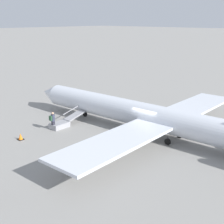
# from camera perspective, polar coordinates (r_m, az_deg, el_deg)

# --- Properties ---
(ground_plane) EXTENTS (600.00, 600.00, 0.00)m
(ground_plane) POSITION_cam_1_polar(r_m,az_deg,el_deg) (28.43, 6.77, -4.09)
(ground_plane) COLOR gray
(airplane_main) EXTENTS (30.55, 23.48, 5.82)m
(airplane_main) POSITION_cam_1_polar(r_m,az_deg,el_deg) (27.42, 8.39, -1.11)
(airplane_main) COLOR silver
(airplane_main) RESTS_ON ground
(boarding_stairs) EXTENTS (1.18, 4.05, 1.53)m
(boarding_stairs) POSITION_cam_1_polar(r_m,az_deg,el_deg) (30.48, -9.01, -2.02)
(boarding_stairs) COLOR #99999E
(boarding_stairs) RESTS_ON ground
(passenger) EXTENTS (0.36, 0.55, 1.74)m
(passenger) POSITION_cam_1_polar(r_m,az_deg,el_deg) (29.56, -10.79, -1.39)
(passenger) COLOR #23232D
(passenger) RESTS_ON ground
(traffic_cone_near_stairs) EXTENTS (0.50, 0.50, 0.55)m
(traffic_cone_near_stairs) POSITION_cam_1_polar(r_m,az_deg,el_deg) (28.11, -16.39, -4.38)
(traffic_cone_near_stairs) COLOR black
(traffic_cone_near_stairs) RESTS_ON ground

